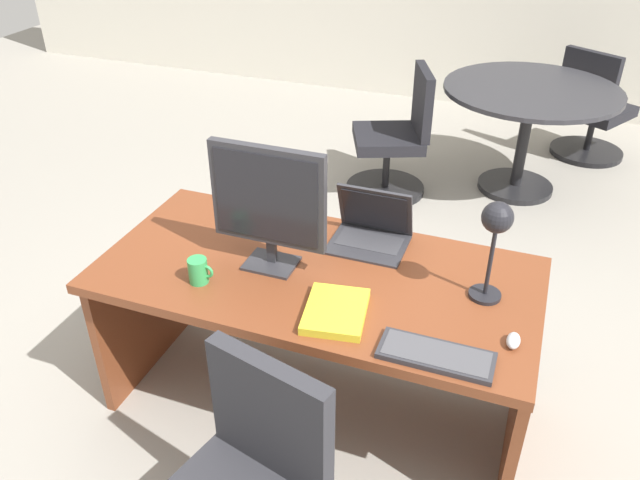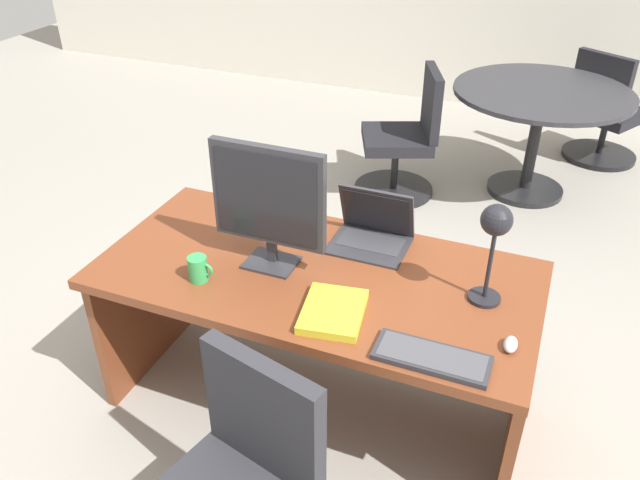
% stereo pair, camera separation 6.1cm
% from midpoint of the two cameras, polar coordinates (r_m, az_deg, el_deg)
% --- Properties ---
extents(ground, '(12.00, 12.00, 0.00)m').
position_cam_midpoint_polar(ground, '(4.11, 6.70, 0.23)').
color(ground, gray).
extents(desk, '(1.73, 0.84, 0.72)m').
position_cam_midpoint_polar(desk, '(2.66, -0.62, -5.68)').
color(desk, brown).
rests_on(desk, ground).
extents(monitor, '(0.46, 0.16, 0.51)m').
position_cam_midpoint_polar(monitor, '(2.40, -5.40, 3.54)').
color(monitor, '#2D2D33').
rests_on(monitor, desk).
extents(laptop, '(0.32, 0.26, 0.24)m').
position_cam_midpoint_polar(laptop, '(2.67, 4.04, 1.35)').
color(laptop, '#2D2D33').
rests_on(laptop, desk).
extents(keyboard, '(0.38, 0.15, 0.02)m').
position_cam_midpoint_polar(keyboard, '(2.14, 9.54, -10.14)').
color(keyboard, '#2D2D33').
rests_on(keyboard, desk).
extents(mouse, '(0.05, 0.08, 0.04)m').
position_cam_midpoint_polar(mouse, '(2.24, 16.17, -8.65)').
color(mouse, '#B7BABF').
rests_on(mouse, desk).
extents(desk_lamp, '(0.12, 0.14, 0.41)m').
position_cam_midpoint_polar(desk_lamp, '(2.26, 14.68, 0.82)').
color(desk_lamp, black).
rests_on(desk_lamp, desk).
extents(book, '(0.25, 0.30, 0.03)m').
position_cam_midpoint_polar(book, '(2.28, 0.64, -6.40)').
color(book, yellow).
rests_on(book, desk).
extents(coffee_mug, '(0.10, 0.07, 0.10)m').
position_cam_midpoint_polar(coffee_mug, '(2.47, -11.51, -2.72)').
color(coffee_mug, green).
rests_on(coffee_mug, desk).
extents(meeting_table, '(1.18, 1.18, 0.76)m').
position_cam_midpoint_polar(meeting_table, '(4.64, 17.75, 10.70)').
color(meeting_table, black).
rests_on(meeting_table, ground).
extents(meeting_chair_near, '(0.63, 0.64, 0.86)m').
position_cam_midpoint_polar(meeting_chair_near, '(5.45, 22.76, 10.20)').
color(meeting_chair_near, black).
rests_on(meeting_chair_near, ground).
extents(meeting_chair_far, '(0.61, 0.60, 0.89)m').
position_cam_midpoint_polar(meeting_chair_far, '(4.51, 6.44, 8.47)').
color(meeting_chair_far, black).
rests_on(meeting_chair_far, ground).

